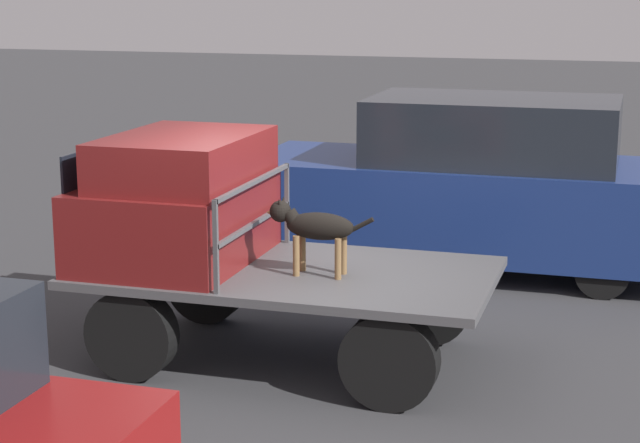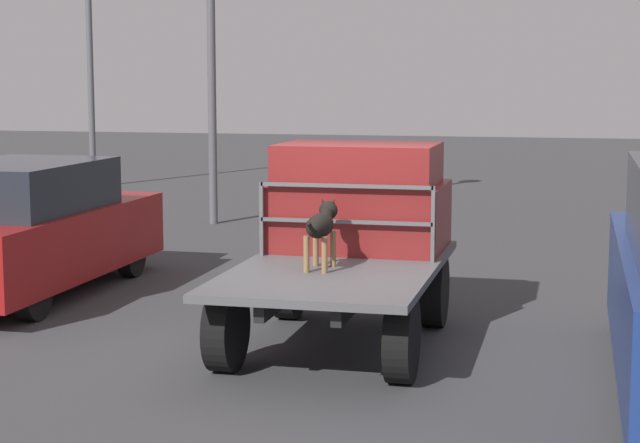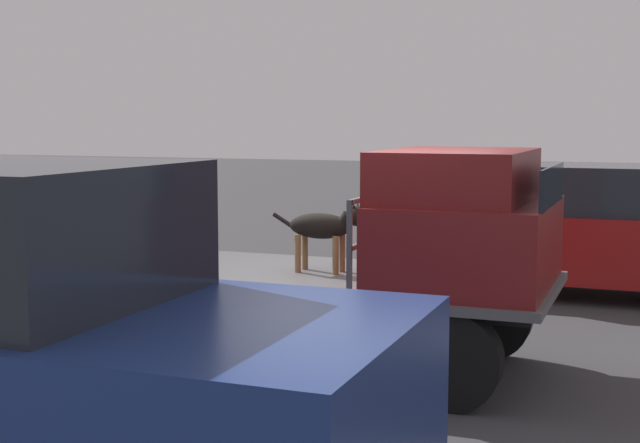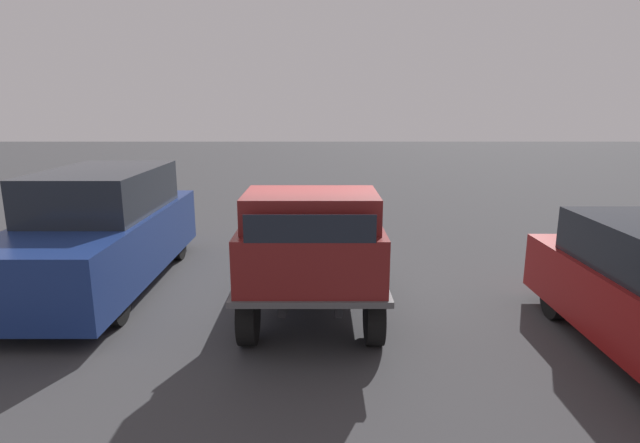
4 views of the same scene
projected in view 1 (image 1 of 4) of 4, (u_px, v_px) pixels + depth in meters
The scene contains 6 objects.
ground_plane at pixel (288, 359), 10.00m from camera, with size 80.00×80.00×0.00m, color #38383A.
flatbed_truck at pixel (288, 295), 9.86m from camera, with size 3.77×2.04×0.88m.
truck_cab at pixel (178, 201), 9.99m from camera, with size 1.45×1.92×1.20m.
truck_headboard at pixel (254, 209), 9.78m from camera, with size 0.04×1.92×0.81m.
dog at pixel (312, 226), 9.52m from camera, with size 1.00×0.25×0.70m.
parked_pickup_far at pixel (475, 186), 12.98m from camera, with size 5.30×2.01×2.10m.
Camera 1 is at (-3.02, 8.98, 3.47)m, focal length 60.00 mm.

